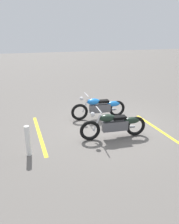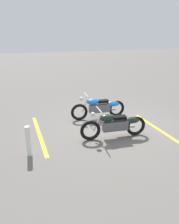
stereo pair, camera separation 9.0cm
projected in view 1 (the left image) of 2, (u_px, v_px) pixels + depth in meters
ground_plane at (112, 126)px, 8.25m from camera, size 60.00×60.00×0.00m
motorcycle_bright_foreground at (100, 107)px, 8.85m from camera, size 2.23×0.62×1.04m
motorcycle_dark_foreground at (115, 125)px, 7.22m from camera, size 2.23×0.62×1.04m
bollard_post at (28, 141)px, 6.20m from camera, size 0.14×0.14×0.89m
parking_stripe_near at (161, 131)px, 7.83m from camera, size 0.21×3.20×0.01m
parking_stripe_mid at (39, 134)px, 7.62m from camera, size 0.21×3.20×0.01m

